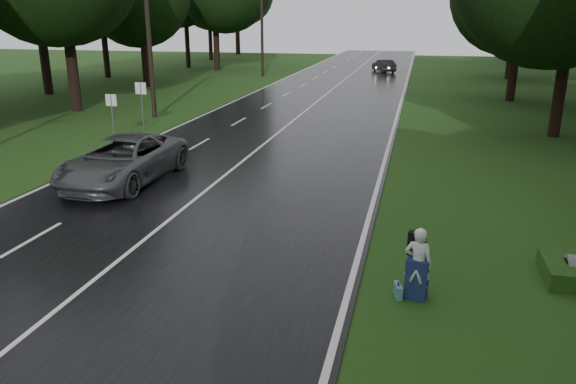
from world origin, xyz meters
TOP-DOWN VIEW (x-y plane):
  - ground at (0.00, 0.00)m, footprint 160.00×160.00m
  - road at (0.00, 20.00)m, footprint 12.00×140.00m
  - lane_center at (0.00, 20.00)m, footprint 0.12×140.00m
  - grey_car at (-3.27, 7.53)m, footprint 2.89×6.04m
  - far_car at (3.09, 51.61)m, footprint 2.91×4.22m
  - hitchhiker at (7.25, 1.15)m, footprint 0.67×0.63m
  - suitcase at (6.87, 1.10)m, footprint 0.22×0.43m
  - utility_pole_mid at (-8.50, 20.46)m, footprint 1.80×0.28m
  - utility_pole_far at (-8.50, 44.42)m, footprint 1.80×0.28m
  - road_sign_a at (-7.20, 13.61)m, footprint 0.56×0.10m
  - road_sign_b at (-7.20, 16.57)m, footprint 0.61×0.10m
  - tree_left_d at (-14.45, 21.46)m, footprint 9.97×9.97m
  - tree_left_e at (-16.00, 34.22)m, footprint 8.28×8.28m
  - tree_left_f at (-15.28, 49.66)m, footprint 10.04×10.04m
  - tree_right_d at (13.82, 20.01)m, footprint 8.83×8.83m
  - tree_right_e at (13.41, 32.46)m, footprint 8.00×8.00m
  - tree_right_f at (15.35, 47.83)m, footprint 8.19×8.19m

SIDE VIEW (x-z plane):
  - ground at x=0.00m, z-range 0.00..0.00m
  - utility_pole_mid at x=-8.50m, z-range -4.88..4.88m
  - utility_pole_far at x=-8.50m, z-range -4.59..4.59m
  - road_sign_a at x=-7.20m, z-range -1.16..1.16m
  - road_sign_b at x=-7.20m, z-range -1.27..1.27m
  - tree_left_d at x=-14.45m, z-range -7.79..7.79m
  - tree_left_e at x=-16.00m, z-range -6.47..6.47m
  - tree_left_f at x=-15.28m, z-range -7.84..7.84m
  - tree_right_d at x=13.82m, z-range -6.90..6.90m
  - tree_right_e at x=13.41m, z-range -6.25..6.25m
  - tree_right_f at x=15.35m, z-range -6.40..6.40m
  - road at x=0.00m, z-range 0.00..0.04m
  - lane_center at x=0.00m, z-range 0.04..0.05m
  - suitcase at x=6.87m, z-range 0.00..0.29m
  - far_car at x=3.09m, z-range 0.04..1.36m
  - hitchhiker at x=7.25m, z-range -0.06..1.58m
  - grey_car at x=-3.27m, z-range 0.04..1.70m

